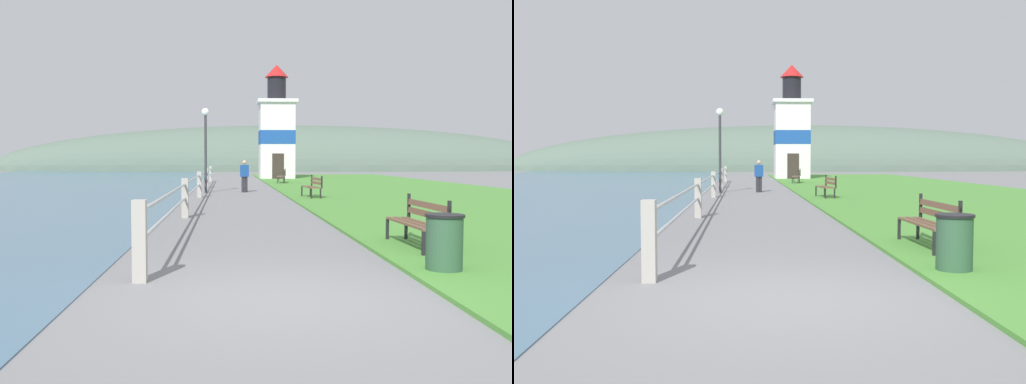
{
  "view_description": "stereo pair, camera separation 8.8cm",
  "coord_description": "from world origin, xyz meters",
  "views": [
    {
      "loc": [
        -0.63,
        -6.43,
        1.62
      ],
      "look_at": [
        0.51,
        15.84,
        0.3
      ],
      "focal_mm": 40.0,
      "sensor_mm": 36.0,
      "label": 1
    },
    {
      "loc": [
        -0.54,
        -6.43,
        1.62
      ],
      "look_at": [
        0.51,
        15.84,
        0.3
      ],
      "focal_mm": 40.0,
      "sensor_mm": 36.0,
      "label": 2
    }
  ],
  "objects": [
    {
      "name": "lamp_post",
      "position": [
        -1.62,
        20.37,
        2.74
      ],
      "size": [
        0.36,
        0.36,
        3.96
      ],
      "color": "#333338",
      "rests_on": "ground_plane"
    },
    {
      "name": "park_bench_far",
      "position": [
        2.93,
        29.87,
        0.54
      ],
      "size": [
        0.74,
        2.04,
        0.94
      ],
      "rotation": [
        0.0,
        0.0,
        3.0
      ],
      "color": "brown",
      "rests_on": "ground_plane"
    },
    {
      "name": "trash_bin",
      "position": [
        2.4,
        1.32,
        0.42
      ],
      "size": [
        0.54,
        0.54,
        0.84
      ],
      "color": "#2D5138",
      "rests_on": "ground_plane"
    },
    {
      "name": "ground_plane",
      "position": [
        0.0,
        0.0,
        0.0
      ],
      "size": [
        160.0,
        160.0,
        0.0
      ],
      "primitive_type": "plane",
      "color": "slate"
    },
    {
      "name": "grass_verge",
      "position": [
        7.87,
        19.62,
        0.03
      ],
      "size": [
        12.0,
        58.85,
        0.06
      ],
      "color": "#4C8E38",
      "rests_on": "ground_plane"
    },
    {
      "name": "lighthouse",
      "position": [
        3.3,
        38.5,
        3.69
      ],
      "size": [
        3.08,
        3.08,
        8.94
      ],
      "color": "white",
      "rests_on": "ground_plane"
    },
    {
      "name": "person_strolling",
      "position": [
        0.21,
        20.71,
        0.83
      ],
      "size": [
        0.43,
        0.35,
        1.53
      ],
      "rotation": [
        0.0,
        0.0,
        2.03
      ],
      "color": "#28282D",
      "rests_on": "ground_plane"
    },
    {
      "name": "seawall_railing",
      "position": [
        -1.77,
        17.18,
        0.65
      ],
      "size": [
        0.18,
        32.53,
        1.08
      ],
      "color": "#A8A399",
      "rests_on": "ground_plane"
    },
    {
      "name": "park_bench_midway",
      "position": [
        2.84,
        16.31,
        0.54
      ],
      "size": [
        0.64,
        1.67,
        0.94
      ],
      "rotation": [
        0.0,
        0.0,
        3.24
      ],
      "color": "brown",
      "rests_on": "ground_plane"
    },
    {
      "name": "distant_hillside",
      "position": [
        8.0,
        69.24,
        0.0
      ],
      "size": [
        80.0,
        16.0,
        12.0
      ],
      "color": "#566B5B",
      "rests_on": "ground_plane"
    },
    {
      "name": "park_bench_near",
      "position": [
        2.76,
        3.43,
        0.54
      ],
      "size": [
        0.53,
        1.92,
        0.94
      ],
      "rotation": [
        0.0,
        0.0,
        3.17
      ],
      "color": "brown",
      "rests_on": "ground_plane"
    }
  ]
}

